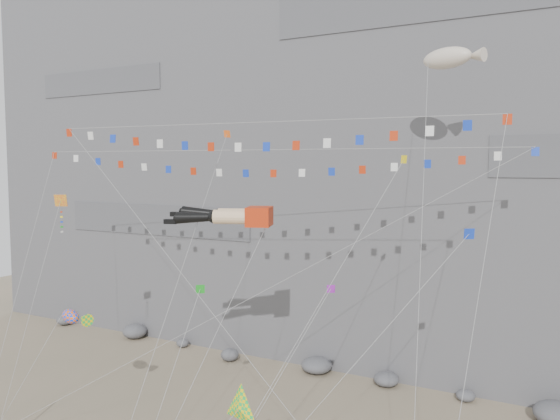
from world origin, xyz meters
TOP-DOWN VIEW (x-y plane):
  - cliff at (0.00, 32.00)m, footprint 80.00×28.00m
  - talus_boulders at (0.00, 17.00)m, footprint 60.00×3.00m
  - legs_kite at (-0.20, 4.12)m, footprint 6.73×13.50m
  - flag_banner_upper at (-1.46, 9.93)m, footprint 35.41×16.50m
  - flag_banner_lower at (1.05, 4.70)m, footprint 28.39×8.87m
  - harlequin_kite at (-12.89, 2.30)m, footprint 1.75×6.21m
  - fish_windsock at (-9.95, 0.28)m, footprint 4.84×5.18m
  - delta_kite at (4.54, -2.55)m, footprint 5.21×6.91m
  - blimp_windsock at (10.99, 12.13)m, footprint 4.42×15.73m
  - small_kite_a at (-2.74, 7.44)m, footprint 2.39×15.11m
  - small_kite_b at (6.65, 3.25)m, footprint 4.02×10.10m
  - small_kite_c at (-0.44, 1.17)m, footprint 1.21×8.19m
  - small_kite_d at (9.58, 6.36)m, footprint 7.05×14.20m
  - small_kite_e at (13.54, 4.60)m, footprint 10.80×10.45m

SIDE VIEW (x-z plane):
  - talus_boulders at x=0.00m, z-range 0.00..1.20m
  - delta_kite at x=4.54m, z-range 1.06..10.44m
  - fish_windsock at x=-9.95m, z-range 3.07..12.25m
  - small_kite_c at x=-0.44m, z-range 3.75..16.45m
  - small_kite_b at x=6.65m, z-range 3.02..17.64m
  - small_kite_e at x=13.54m, z-range 3.79..23.51m
  - legs_kite at x=-0.20m, z-range 4.85..23.62m
  - harlequin_kite at x=-12.89m, z-range 6.88..22.87m
  - small_kite_d at x=9.58m, z-range 5.53..28.74m
  - flag_banner_upper at x=-1.46m, z-range 5.38..31.51m
  - small_kite_a at x=-2.74m, z-range 6.82..31.17m
  - flag_banner_lower at x=1.05m, z-range 7.52..32.28m
  - blimp_windsock at x=10.99m, z-range 10.05..38.10m
  - cliff at x=0.00m, z-range 0.00..50.00m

